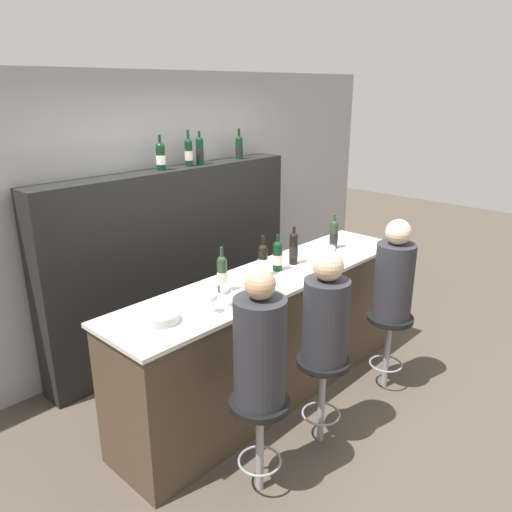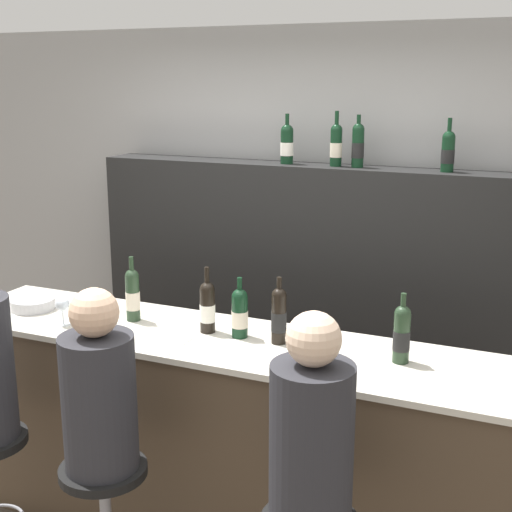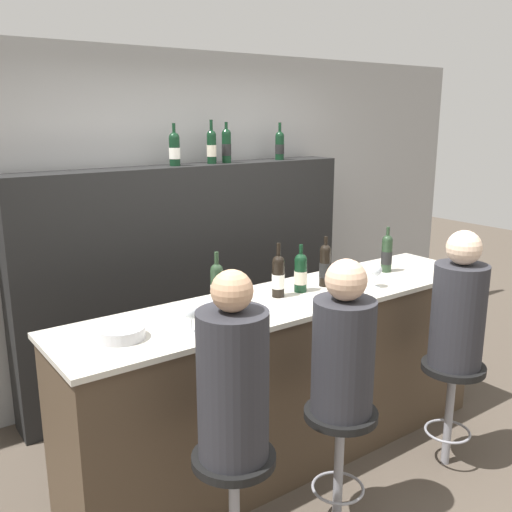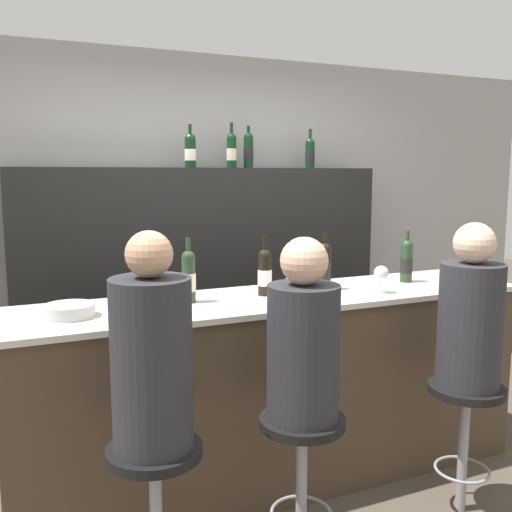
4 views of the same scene
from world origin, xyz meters
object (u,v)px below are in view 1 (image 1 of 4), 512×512
wine_bottle_backbar_0 (161,156)px  wine_bottle_backbar_1 (189,152)px  wine_bottle_counter_1 (263,260)px  metal_bowl (160,317)px  wine_bottle_counter_4 (334,234)px  guest_seated_middle (326,314)px  bar_stool_left (260,420)px  wine_bottle_backbar_2 (200,150)px  bar_stool_middle (323,377)px  wine_glass_2 (331,250)px  wine_glass_0 (212,298)px  guest_seated_right (394,275)px  bar_stool_right (389,332)px  wine_bottle_counter_0 (222,274)px  wine_bottle_backbar_3 (239,147)px  wine_bottle_counter_3 (294,248)px  guest_seated_left (260,346)px  wine_bottle_counter_2 (278,256)px  wine_glass_1 (226,290)px

wine_bottle_backbar_0 → wine_bottle_backbar_1: size_ratio=0.93×
wine_bottle_counter_1 → metal_bowl: size_ratio=1.39×
wine_bottle_counter_4 → guest_seated_middle: guest_seated_middle is taller
bar_stool_left → wine_bottle_backbar_2: bearing=57.4°
wine_bottle_counter_4 → bar_stool_middle: size_ratio=0.47×
wine_bottle_backbar_1 → wine_glass_2: bearing=-75.8°
guest_seated_middle → wine_glass_0: bearing=138.9°
wine_bottle_backbar_0 → metal_bowl: 1.76m
wine_bottle_backbar_2 → metal_bowl: 2.05m
wine_bottle_backbar_0 → metal_bowl: size_ratio=1.28×
guest_seated_right → bar_stool_right: bearing=0.0°
wine_bottle_counter_0 → wine_bottle_backbar_0: wine_bottle_backbar_0 is taller
wine_bottle_backbar_1 → wine_bottle_backbar_3: wine_bottle_backbar_1 is taller
wine_bottle_counter_0 → wine_bottle_counter_1: 0.43m
wine_bottle_backbar_0 → bar_stool_right: size_ratio=0.45×
wine_bottle_counter_0 → bar_stool_left: size_ratio=0.50×
wine_bottle_backbar_2 → bar_stool_middle: wine_bottle_backbar_2 is taller
bar_stool_middle → bar_stool_right: same height
wine_bottle_counter_1 → wine_bottle_backbar_0: (-0.05, 1.17, 0.69)m
bar_stool_left → bar_stool_right: same height
wine_bottle_counter_3 → metal_bowl: size_ratio=1.35×
wine_bottle_backbar_1 → wine_glass_0: bearing=-125.5°
wine_glass_0 → metal_bowl: 0.35m
wine_bottle_counter_1 → wine_bottle_backbar_0: 1.36m
guest_seated_left → guest_seated_middle: (0.65, 0.00, -0.02)m
wine_bottle_counter_2 → metal_bowl: bearing=-176.8°
guest_seated_middle → bar_stool_right: (0.93, 0.00, -0.49)m
guest_seated_right → wine_bottle_counter_2: bearing=131.2°
wine_bottle_counter_2 → bar_stool_left: (-0.97, -0.70, -0.66)m
wine_bottle_backbar_3 → bar_stool_middle: wine_bottle_backbar_3 is taller
wine_bottle_counter_3 → wine_glass_1: (-0.97, -0.21, -0.02)m
wine_bottle_counter_3 → wine_glass_1: bearing=-167.9°
bar_stool_middle → wine_bottle_counter_0: bearing=112.2°
guest_seated_middle → guest_seated_left: bearing=180.0°
wine_bottle_backbar_3 → bar_stool_left: (-1.72, -1.87, -1.36)m
wine_bottle_counter_2 → wine_bottle_counter_3: wine_bottle_counter_3 is taller
wine_bottle_counter_4 → guest_seated_right: guest_seated_right is taller
wine_bottle_counter_3 → wine_bottle_backbar_1: wine_bottle_backbar_1 is taller
bar_stool_middle → wine_glass_1: bearing=132.0°
wine_glass_1 → guest_seated_right: guest_seated_right is taller
wine_bottle_backbar_0 → wine_glass_2: 1.68m
wine_bottle_counter_0 → metal_bowl: wine_bottle_counter_0 is taller
bar_stool_left → wine_bottle_counter_0: bearing=62.5°
wine_bottle_counter_3 → guest_seated_right: guest_seated_right is taller
wine_bottle_counter_4 → wine_bottle_backbar_3: 1.35m
wine_bottle_counter_3 → metal_bowl: bearing=-177.2°
wine_bottle_counter_3 → bar_stool_left: wine_bottle_counter_3 is taller
guest_seated_middle → bar_stool_right: guest_seated_middle is taller
wine_bottle_backbar_0 → bar_stool_right: wine_bottle_backbar_0 is taller
wine_bottle_backbar_2 → guest_seated_right: size_ratio=0.38×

